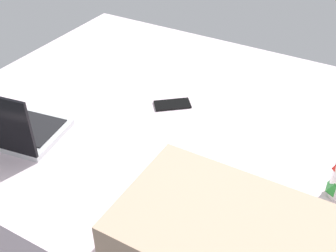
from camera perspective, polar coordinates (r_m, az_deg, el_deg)
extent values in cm
cube|color=silver|center=(160.05, 2.32, -1.63)|extent=(180.00, 140.00, 18.00)
cube|color=#B7BABC|center=(156.82, -20.02, -0.50)|extent=(36.22, 27.93, 2.00)
cube|color=black|center=(157.03, -19.78, 0.15)|extent=(31.32, 21.37, 0.40)
cube|color=black|center=(161.88, 0.60, 2.99)|extent=(15.12, 14.16, 0.80)
cube|color=tan|center=(107.34, 7.53, -14.77)|extent=(52.00, 36.00, 13.00)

